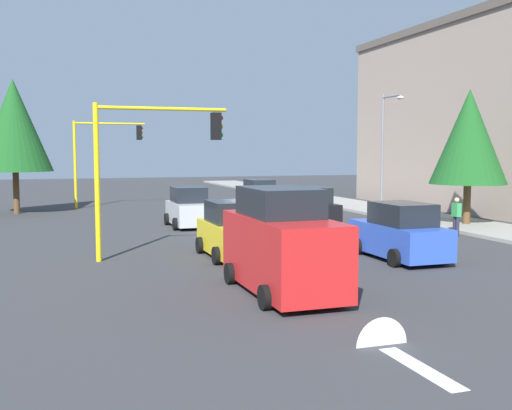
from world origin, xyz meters
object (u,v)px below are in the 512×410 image
object	(u,v)px
car_black	(309,209)
pedestrian_crossing	(456,215)
tree_roadside_near	(469,137)
car_yellow	(233,232)
tree_opposite_side	(14,125)
car_white	(258,196)
delivery_van_red	(282,245)
traffic_signal_far_right	(103,147)
car_silver	(189,209)
car_blue	(400,233)
street_lamp_curbside	(386,141)
traffic_signal_near_right	(152,149)

from	to	relation	value
car_black	pedestrian_crossing	size ratio (longest dim) A/B	2.41
tree_roadside_near	car_yellow	bearing A→B (deg)	-70.94
tree_roadside_near	tree_opposite_side	xyz separation A→B (m)	(-14.00, -21.50, 0.83)
car_white	pedestrian_crossing	size ratio (longest dim) A/B	2.33
delivery_van_red	pedestrian_crossing	xyz separation A→B (m)	(-7.73, 11.24, -0.37)
tree_roadside_near	car_black	distance (m)	8.60
traffic_signal_far_right	car_black	size ratio (longest dim) A/B	1.39
car_silver	car_black	size ratio (longest dim) A/B	0.88
tree_opposite_side	car_blue	distance (m)	25.20
pedestrian_crossing	tree_opposite_side	bearing A→B (deg)	-131.05
traffic_signal_far_right	car_blue	world-z (taller)	traffic_signal_far_right
tree_opposite_side	pedestrian_crossing	distance (m)	25.56
delivery_van_red	car_white	bearing A→B (deg)	162.79
street_lamp_curbside	tree_roadside_near	bearing A→B (deg)	13.05
delivery_van_red	car_white	distance (m)	22.36
car_black	car_white	xyz separation A→B (m)	(-8.55, 0.28, -0.00)
tree_roadside_near	car_yellow	size ratio (longest dim) A/B	1.78
tree_roadside_near	delivery_van_red	size ratio (longest dim) A/B	1.41
car_white	car_blue	size ratio (longest dim) A/B	0.96
traffic_signal_near_right	car_white	world-z (taller)	traffic_signal_near_right
delivery_van_red	car_silver	distance (m)	14.67
car_black	car_yellow	world-z (taller)	same
car_black	pedestrian_crossing	bearing A→B (deg)	43.98
tree_roadside_near	car_silver	size ratio (longest dim) A/B	1.87
delivery_van_red	car_blue	size ratio (longest dim) A/B	1.16
tree_roadside_near	car_yellow	world-z (taller)	tree_roadside_near
car_silver	pedestrian_crossing	distance (m)	12.59
traffic_signal_near_right	delivery_van_red	size ratio (longest dim) A/B	1.11
traffic_signal_near_right	car_blue	xyz separation A→B (m)	(2.88, 8.06, -2.90)
street_lamp_curbside	tree_opposite_side	bearing A→B (deg)	-112.55
traffic_signal_far_right	car_silver	bearing A→B (deg)	15.24
tree_opposite_side	car_blue	bearing A→B (deg)	32.71
street_lamp_curbside	tree_opposite_side	world-z (taller)	tree_opposite_side
traffic_signal_near_right	delivery_van_red	xyz separation A→B (m)	(6.27, 2.40, -2.52)
pedestrian_crossing	tree_roadside_near	bearing A→B (deg)	135.37
delivery_van_red	pedestrian_crossing	size ratio (longest dim) A/B	2.82
traffic_signal_near_right	car_black	distance (m)	11.29
street_lamp_curbside	tree_roadside_near	size ratio (longest dim) A/B	1.03
car_silver	car_white	distance (m)	8.94
street_lamp_curbside	pedestrian_crossing	world-z (taller)	street_lamp_curbside
pedestrian_crossing	car_silver	bearing A→B (deg)	-123.30
traffic_signal_far_right	street_lamp_curbside	distance (m)	18.17
tree_opposite_side	delivery_van_red	world-z (taller)	tree_opposite_side
street_lamp_curbside	car_yellow	size ratio (longest dim) A/B	1.83
car_silver	traffic_signal_far_right	bearing A→B (deg)	-164.76
street_lamp_curbside	delivery_van_red	size ratio (longest dim) A/B	1.46
delivery_van_red	pedestrian_crossing	bearing A→B (deg)	124.53
tree_opposite_side	street_lamp_curbside	bearing A→B (deg)	67.45
tree_roadside_near	pedestrian_crossing	bearing A→B (deg)	-44.63
street_lamp_curbside	tree_roadside_near	xyz separation A→B (m)	(5.61, 1.30, 0.09)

